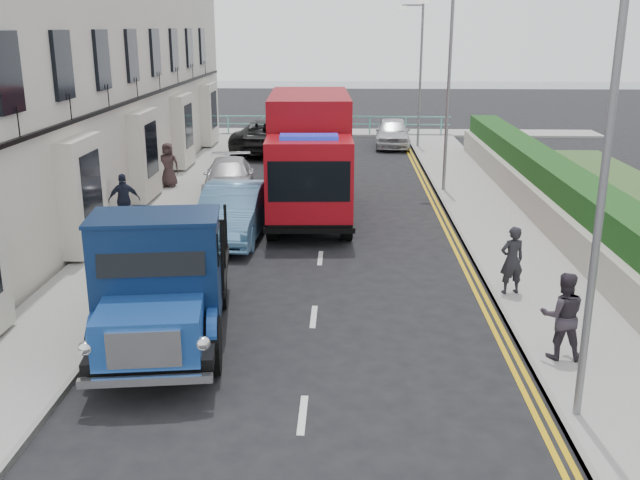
% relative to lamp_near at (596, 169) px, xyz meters
% --- Properties ---
extents(ground, '(120.00, 120.00, 0.00)m').
position_rel_lamp_near_xyz_m(ground, '(-4.18, 2.00, -4.00)').
color(ground, black).
rests_on(ground, ground).
extents(pavement_west, '(2.40, 38.00, 0.12)m').
position_rel_lamp_near_xyz_m(pavement_west, '(-9.38, 11.00, -3.94)').
color(pavement_west, gray).
rests_on(pavement_west, ground).
extents(pavement_east, '(2.60, 38.00, 0.12)m').
position_rel_lamp_near_xyz_m(pavement_east, '(1.12, 11.00, -3.94)').
color(pavement_east, gray).
rests_on(pavement_east, ground).
extents(promenade, '(30.00, 2.50, 0.12)m').
position_rel_lamp_near_xyz_m(promenade, '(-4.18, 31.00, -3.94)').
color(promenade, gray).
rests_on(promenade, ground).
extents(sea_plane, '(120.00, 120.00, 0.00)m').
position_rel_lamp_near_xyz_m(sea_plane, '(-4.18, 62.00, -4.00)').
color(sea_plane, '#4D5C6A').
rests_on(sea_plane, ground).
extents(garden_east, '(1.45, 28.00, 1.75)m').
position_rel_lamp_near_xyz_m(garden_east, '(3.03, 11.00, -3.10)').
color(garden_east, '#B2AD9E').
rests_on(garden_east, ground).
extents(seafront_railing, '(13.00, 0.08, 1.11)m').
position_rel_lamp_near_xyz_m(seafront_railing, '(-4.18, 30.20, -3.42)').
color(seafront_railing, '#59B2A5').
rests_on(seafront_railing, ground).
extents(lamp_near, '(1.23, 0.18, 7.00)m').
position_rel_lamp_near_xyz_m(lamp_near, '(0.00, 0.00, 0.00)').
color(lamp_near, slate).
rests_on(lamp_near, ground).
extents(lamp_mid, '(1.23, 0.18, 7.00)m').
position_rel_lamp_near_xyz_m(lamp_mid, '(0.00, 16.00, 0.00)').
color(lamp_mid, slate).
rests_on(lamp_mid, ground).
extents(lamp_far, '(1.23, 0.18, 7.00)m').
position_rel_lamp_near_xyz_m(lamp_far, '(0.00, 26.00, 0.00)').
color(lamp_far, slate).
rests_on(lamp_far, ground).
extents(bedford_lorry, '(2.92, 5.90, 2.69)m').
position_rel_lamp_near_xyz_m(bedford_lorry, '(-6.94, 2.21, -2.76)').
color(bedford_lorry, black).
rests_on(bedford_lorry, ground).
extents(red_lorry, '(2.81, 7.45, 3.84)m').
position_rel_lamp_near_xyz_m(red_lorry, '(-4.69, 12.63, -1.95)').
color(red_lorry, black).
rests_on(red_lorry, ground).
extents(parked_car_front, '(2.01, 4.35, 1.44)m').
position_rel_lamp_near_xyz_m(parked_car_front, '(-7.78, 6.73, -3.28)').
color(parked_car_front, black).
rests_on(parked_car_front, ground).
extents(parked_car_mid, '(1.84, 4.79, 1.56)m').
position_rel_lamp_near_xyz_m(parked_car_mid, '(-6.78, 9.86, -3.22)').
color(parked_car_mid, '#588EBE').
rests_on(parked_car_mid, ground).
extents(parked_car_rear, '(2.26, 4.56, 1.27)m').
position_rel_lamp_near_xyz_m(parked_car_rear, '(-7.78, 15.39, -3.36)').
color(parked_car_rear, '#B4B4B9').
rests_on(parked_car_rear, ground).
extents(seafront_car_left, '(3.62, 6.28, 1.65)m').
position_rel_lamp_near_xyz_m(seafront_car_left, '(-7.18, 24.63, -3.17)').
color(seafront_car_left, black).
rests_on(seafront_car_left, ground).
extents(seafront_car_right, '(1.93, 4.35, 1.46)m').
position_rel_lamp_near_xyz_m(seafront_car_right, '(-1.13, 26.47, -3.27)').
color(seafront_car_right, silver).
rests_on(seafront_car_right, ground).
extents(pedestrian_east_near, '(0.65, 0.52, 1.57)m').
position_rel_lamp_near_xyz_m(pedestrian_east_near, '(0.22, 5.27, -3.09)').
color(pedestrian_east_near, black).
rests_on(pedestrian_east_near, pavement_east).
extents(pedestrian_east_far, '(0.85, 0.69, 1.64)m').
position_rel_lamp_near_xyz_m(pedestrian_east_far, '(0.40, 1.99, -3.06)').
color(pedestrian_east_far, '#312A33').
rests_on(pedestrian_east_far, pavement_east).
extents(pedestrian_west_near, '(1.00, 0.59, 1.60)m').
position_rel_lamp_near_xyz_m(pedestrian_west_near, '(-10.18, 10.61, -3.08)').
color(pedestrian_west_near, '#1C2134').
rests_on(pedestrian_west_near, pavement_west).
extents(pedestrian_west_far, '(0.83, 0.56, 1.66)m').
position_rel_lamp_near_xyz_m(pedestrian_west_far, '(-10.18, 16.12, -3.05)').
color(pedestrian_west_far, '#3B2A2A').
rests_on(pedestrian_west_far, pavement_west).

